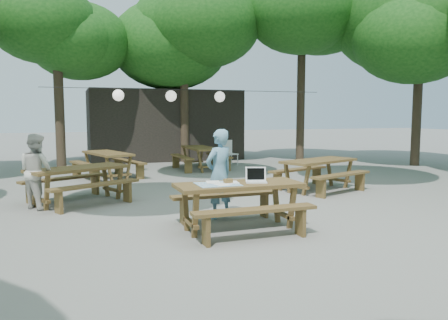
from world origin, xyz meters
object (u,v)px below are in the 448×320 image
second_person (37,171)px  plastic_chair (230,158)px  main_picnic_table (239,206)px  picnic_table_nw (79,184)px  woman (219,174)px

second_person → plastic_chair: second_person is taller
main_picnic_table → second_person: (-3.13, 2.82, 0.35)m
main_picnic_table → picnic_table_nw: 3.87m
woman → plastic_chair: woman is taller
plastic_chair → second_person: bearing=-153.4°
second_person → plastic_chair: bearing=-84.4°
woman → second_person: woman is taller
second_person → woman: bearing=-159.0°
second_person → plastic_chair: (6.11, 5.59, -0.48)m
picnic_table_nw → plastic_chair: size_ratio=2.67×
second_person → main_picnic_table: bearing=-168.8°
main_picnic_table → woman: bearing=92.0°
woman → picnic_table_nw: bearing=-67.3°
picnic_table_nw → plastic_chair: bearing=18.3°
woman → second_person: bearing=-55.9°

